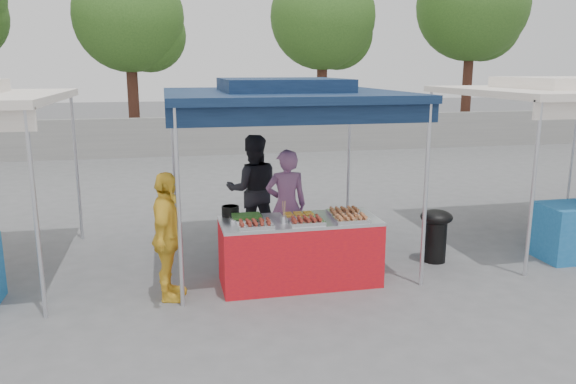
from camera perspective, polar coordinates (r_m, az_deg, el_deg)
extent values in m
plane|color=slate|center=(7.44, 1.00, -8.92)|extent=(80.00, 80.00, 0.00)
cube|color=gray|center=(17.93, -7.17, 5.70)|extent=(40.00, 0.25, 1.20)
cylinder|color=silver|center=(6.43, -11.04, -1.85)|extent=(0.05, 0.05, 2.30)
cylinder|color=silver|center=(7.14, 13.79, -0.54)|extent=(0.05, 0.05, 2.30)
cylinder|color=silver|center=(9.36, -11.55, 2.65)|extent=(0.05, 0.05, 2.30)
cylinder|color=silver|center=(9.86, 6.17, 3.33)|extent=(0.05, 0.05, 2.30)
cube|color=#112647|center=(7.90, -0.63, 9.87)|extent=(3.20, 3.20, 0.10)
cube|color=#112647|center=(7.90, -0.63, 10.81)|extent=(1.65, 1.65, 0.18)
cube|color=#112647|center=(6.45, 2.11, 7.91)|extent=(3.20, 0.04, 0.25)
cylinder|color=silver|center=(6.57, -24.22, -2.42)|extent=(0.05, 0.05, 2.30)
cylinder|color=silver|center=(9.47, -20.66, 2.20)|extent=(0.05, 0.05, 2.30)
cylinder|color=silver|center=(7.90, 23.61, 0.02)|extent=(0.05, 0.05, 2.30)
cylinder|color=silver|center=(10.43, 14.03, 3.53)|extent=(0.05, 0.05, 2.30)
cylinder|color=silver|center=(12.06, 26.95, 3.72)|extent=(0.05, 0.05, 2.30)
cube|color=white|center=(9.86, 26.29, 9.13)|extent=(3.20, 3.20, 0.10)
cube|color=white|center=(9.85, 26.37, 9.88)|extent=(1.65, 1.65, 0.18)
cylinder|color=#47261B|center=(19.51, -15.48, 9.82)|extent=(0.36, 0.36, 3.86)
sphere|color=#396722|center=(19.55, -15.90, 16.77)|extent=(3.53, 3.53, 3.53)
sphere|color=#396722|center=(19.69, -13.96, 15.23)|extent=(2.43, 2.43, 2.43)
cylinder|color=#47261B|center=(20.22, 3.46, 10.48)|extent=(0.36, 0.36, 3.97)
sphere|color=#396722|center=(20.27, 3.56, 17.38)|extent=(3.63, 3.63, 3.63)
sphere|color=#396722|center=(20.60, 5.04, 15.70)|extent=(2.49, 2.49, 2.49)
cylinder|color=#47261B|center=(22.54, 17.75, 10.73)|extent=(0.36, 0.36, 4.44)
sphere|color=#396722|center=(22.64, 18.23, 17.63)|extent=(4.06, 4.06, 4.06)
sphere|color=#396722|center=(23.06, 19.20, 15.87)|extent=(2.79, 2.79, 2.79)
cube|color=red|center=(7.20, 1.20, -6.21)|extent=(2.00, 0.80, 0.81)
cube|color=silver|center=(7.08, 1.21, -2.95)|extent=(2.00, 0.80, 0.04)
cube|color=silver|center=(6.73, -3.34, -3.41)|extent=(0.42, 0.30, 0.05)
cube|color=maroon|center=(6.72, -3.35, -3.10)|extent=(0.35, 0.25, 0.02)
cube|color=silver|center=(6.86, 1.88, -3.07)|extent=(0.42, 0.30, 0.05)
cube|color=maroon|center=(6.85, 1.89, -2.77)|extent=(0.35, 0.25, 0.02)
cube|color=silver|center=(7.01, 6.42, -2.81)|extent=(0.42, 0.30, 0.05)
cube|color=#C17142|center=(7.00, 6.43, -2.52)|extent=(0.35, 0.25, 0.02)
cube|color=silver|center=(7.03, -4.22, -2.70)|extent=(0.42, 0.30, 0.05)
cube|color=#2F6021|center=(7.02, -4.22, -2.41)|extent=(0.35, 0.25, 0.02)
cube|color=silver|center=(7.13, 1.05, -2.45)|extent=(0.42, 0.30, 0.05)
cube|color=gold|center=(7.12, 1.05, -2.17)|extent=(0.35, 0.25, 0.02)
cube|color=silver|center=(7.33, 5.76, -2.11)|extent=(0.42, 0.30, 0.05)
cube|color=#C17142|center=(7.32, 5.76, -1.83)|extent=(0.35, 0.25, 0.02)
cylinder|color=black|center=(7.25, -5.88, -1.93)|extent=(0.22, 0.22, 0.13)
cylinder|color=silver|center=(6.90, -0.44, -2.81)|extent=(0.07, 0.07, 0.09)
cylinder|color=black|center=(8.29, 14.72, -4.81)|extent=(0.31, 0.31, 0.61)
ellipsoid|color=black|center=(8.19, 14.86, -2.44)|extent=(0.45, 0.45, 0.20)
cube|color=#1646B3|center=(7.78, -2.21, -6.64)|extent=(0.55, 0.38, 0.33)
cube|color=#1646B3|center=(7.97, 1.19, -6.14)|extent=(0.56, 0.39, 0.33)
cube|color=#1646B3|center=(7.87, 1.20, -3.91)|extent=(0.52, 0.36, 0.31)
imported|color=#97608F|center=(7.95, -0.18, -1.38)|extent=(0.60, 0.41, 1.61)
imported|color=black|center=(8.73, -3.57, 0.23)|extent=(0.88, 0.71, 1.72)
imported|color=yellow|center=(6.76, -12.15, -4.49)|extent=(0.52, 0.96, 1.55)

